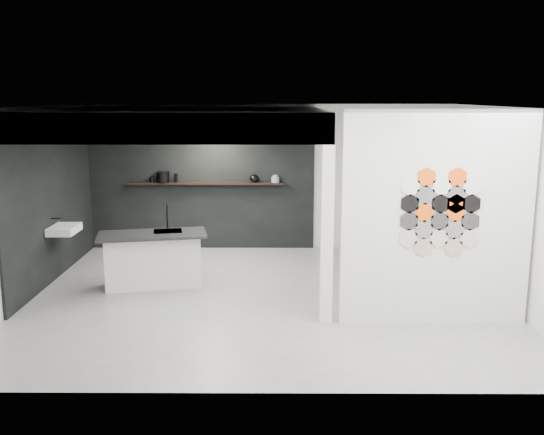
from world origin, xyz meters
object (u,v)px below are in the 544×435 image
Objects in this scene: partition_panel at (436,219)px; kitchen_island at (153,259)px; kettle at (254,178)px; glass_vase at (275,179)px; wall_basin at (64,229)px; glass_bowl at (275,180)px; utensil_cup at (152,179)px; stockpot at (163,177)px; bottle_dark at (176,178)px.

kitchen_island is (-3.99, 1.50, -0.95)m from partition_panel.
glass_vase is (0.41, 0.00, -0.01)m from kettle.
kettle is 1.26× the size of glass_vase.
glass_bowl is (3.39, 2.07, 0.52)m from wall_basin.
glass_vase is 1.31× the size of utensil_cup.
glass_bowl and utensil_cup have the same top height.
partition_panel is 5.73m from stockpot.
partition_panel is 5.89m from utensil_cup.
glass_bowl is at bearing 0.00° from bottle_dark.
kettle reaches higher than utensil_cup.
wall_basin is 1.56m from kitchen_island.
utensil_cup is (1.02, 2.07, 0.52)m from wall_basin.
kitchen_island is 9.78× the size of kettle.
bottle_dark is at bearing 180.00° from glass_vase.
partition_panel reaches higher than glass_vase.
kettle is 1.96m from utensil_cup.
glass_vase is at bearing 31.35° from wall_basin.
wall_basin is 5.50× the size of utensil_cup.
glass_bowl is at bearing 0.00° from utensil_cup.
kettle is (-2.48, 3.87, -0.00)m from partition_panel.
partition_panel is 1.59× the size of kitchen_island.
partition_panel is at bearing -42.39° from stockpot.
stockpot reaches higher than glass_bowl.
glass_vase is 2.37m from utensil_cup.
wall_basin is at bearing -131.48° from kettle.
partition_panel is 4.67× the size of wall_basin.
wall_basin is 4.01m from glass_vase.
kettle reaches higher than glass_vase.
partition_panel is 11.31× the size of stockpot.
stockpot is at bearing -166.17° from kettle.
wall_basin is at bearing -120.80° from stockpot.
bottle_dark reaches higher than glass_bowl.
glass_bowl is at bearing 13.83° from kettle.
kitchen_island is 7.10× the size of stockpot.
wall_basin is 4.21× the size of glass_vase.
utensil_cup is (-4.45, 3.87, -0.03)m from partition_panel.
glass_bowl is 1.07× the size of glass_vase.
stockpot reaches higher than bottle_dark.
bottle_dark is at bearing 78.74° from kitchen_island.
glass_vase is 1.91m from bottle_dark.
utensil_cup is (-1.96, 0.00, -0.02)m from kettle.
kettle is at bearing 0.00° from stockpot.
bottle_dark is (1.48, 2.07, 0.55)m from wall_basin.
glass_vase is 0.87× the size of bottle_dark.
kettle is at bearing 180.00° from glass_vase.
stockpot reaches higher than kettle.
bottle_dark reaches higher than wall_basin.
stockpot is at bearing 180.00° from glass_vase.
wall_basin is at bearing -125.61° from bottle_dark.
kettle is 1.18× the size of glass_bowl.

